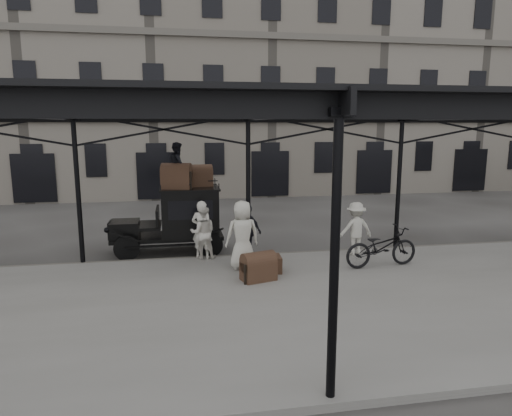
{
  "coord_description": "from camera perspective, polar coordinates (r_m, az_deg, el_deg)",
  "views": [
    {
      "loc": [
        -2.2,
        -11.78,
        4.18
      ],
      "look_at": [
        0.17,
        1.6,
        1.7
      ],
      "focal_mm": 32.0,
      "sensor_mm": 36.0,
      "label": 1
    }
  ],
  "objects": [
    {
      "name": "ground",
      "position": [
        12.69,
        0.5,
        -8.89
      ],
      "size": [
        120.0,
        120.0,
        0.0
      ],
      "primitive_type": "plane",
      "color": "#383533",
      "rests_on": "ground"
    },
    {
      "name": "platform",
      "position": [
        10.83,
        2.48,
        -11.94
      ],
      "size": [
        28.0,
        8.0,
        0.15
      ],
      "primitive_type": "cube",
      "color": "slate",
      "rests_on": "ground"
    },
    {
      "name": "canopy",
      "position": [
        10.3,
        2.34,
        12.66
      ],
      "size": [
        22.5,
        9.0,
        4.74
      ],
      "color": "black",
      "rests_on": "ground"
    },
    {
      "name": "building_frontage",
      "position": [
        29.99,
        -6.04,
        15.69
      ],
      "size": [
        64.0,
        8.0,
        14.0
      ],
      "primitive_type": "cube",
      "color": "slate",
      "rests_on": "ground"
    },
    {
      "name": "taxi",
      "position": [
        15.2,
        -9.44,
        -1.09
      ],
      "size": [
        3.65,
        1.55,
        2.18
      ],
      "color": "black",
      "rests_on": "ground"
    },
    {
      "name": "porter_left",
      "position": [
        13.96,
        -6.76,
        -2.71
      ],
      "size": [
        0.77,
        0.64,
        1.79
      ],
      "primitive_type": "imported",
      "rotation": [
        0.0,
        0.0,
        2.75
      ],
      "color": "beige",
      "rests_on": "platform"
    },
    {
      "name": "porter_midleft",
      "position": [
        13.98,
        -6.64,
        -3.08
      ],
      "size": [
        0.82,
        0.65,
        1.6
      ],
      "primitive_type": "imported",
      "rotation": [
        0.0,
        0.0,
        3.08
      ],
      "color": "beige",
      "rests_on": "platform"
    },
    {
      "name": "porter_centre",
      "position": [
        12.88,
        -1.71,
        -3.37
      ],
      "size": [
        1.02,
        0.72,
        1.95
      ],
      "primitive_type": "imported",
      "rotation": [
        0.0,
        0.0,
        3.25
      ],
      "color": "beige",
      "rests_on": "platform"
    },
    {
      "name": "porter_official",
      "position": [
        14.12,
        -0.99,
        -2.85
      ],
      "size": [
        0.94,
        0.95,
        1.61
      ],
      "primitive_type": "imported",
      "rotation": [
        0.0,
        0.0,
        2.35
      ],
      "color": "black",
      "rests_on": "platform"
    },
    {
      "name": "porter_right",
      "position": [
        14.59,
        12.35,
        -2.54
      ],
      "size": [
        1.11,
        0.67,
        1.67
      ],
      "primitive_type": "imported",
      "rotation": [
        0.0,
        0.0,
        3.19
      ],
      "color": "beige",
      "rests_on": "platform"
    },
    {
      "name": "bicycle",
      "position": [
        13.62,
        15.4,
        -4.69
      ],
      "size": [
        2.29,
        1.0,
        1.17
      ],
      "primitive_type": "imported",
      "rotation": [
        0.0,
        0.0,
        1.67
      ],
      "color": "black",
      "rests_on": "platform"
    },
    {
      "name": "porter_roof",
      "position": [
        14.86,
        -9.75,
        5.3
      ],
      "size": [
        0.59,
        0.74,
        1.46
      ],
      "primitive_type": "imported",
      "rotation": [
        0.0,
        0.0,
        1.62
      ],
      "color": "black",
      "rests_on": "taxi"
    },
    {
      "name": "steamer_trunk_roof_near",
      "position": [
        14.75,
        -9.89,
        3.73
      ],
      "size": [
        1.03,
        0.77,
        0.68
      ],
      "primitive_type": null,
      "rotation": [
        0.0,
        0.0,
        -0.24
      ],
      "color": "#44301F",
      "rests_on": "taxi"
    },
    {
      "name": "steamer_trunk_roof_far",
      "position": [
        15.22,
        -7.07,
        3.85
      ],
      "size": [
        0.88,
        0.61,
        0.6
      ],
      "primitive_type": null,
      "rotation": [
        0.0,
        0.0,
        0.14
      ],
      "color": "#44301F",
      "rests_on": "taxi"
    },
    {
      "name": "steamer_trunk_platform",
      "position": [
        12.08,
        0.31,
        -7.55
      ],
      "size": [
        0.98,
        0.75,
        0.64
      ],
      "primitive_type": null,
      "rotation": [
        0.0,
        0.0,
        0.28
      ],
      "color": "#44301F",
      "rests_on": "platform"
    },
    {
      "name": "wicker_hamper",
      "position": [
        12.44,
        0.64,
        -7.34
      ],
      "size": [
        0.73,
        0.65,
        0.5
      ],
      "primitive_type": "cube",
      "rotation": [
        0.0,
        0.0,
        0.42
      ],
      "color": "brown",
      "rests_on": "platform"
    },
    {
      "name": "suitcase_upright",
      "position": [
        12.81,
        2.76,
        -6.94
      ],
      "size": [
        0.18,
        0.61,
        0.45
      ],
      "primitive_type": "cube",
      "rotation": [
        0.0,
        0.0,
        -0.05
      ],
      "color": "#44301F",
      "rests_on": "platform"
    },
    {
      "name": "suitcase_flat",
      "position": [
        13.01,
        0.47,
        -6.78
      ],
      "size": [
        0.57,
        0.48,
        0.4
      ],
      "primitive_type": "cube",
      "rotation": [
        0.0,
        0.0,
        0.66
      ],
      "color": "#44301F",
      "rests_on": "platform"
    }
  ]
}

